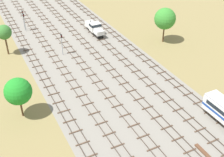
% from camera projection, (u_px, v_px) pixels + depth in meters
% --- Properties ---
extents(ground_plane, '(480.00, 480.00, 0.00)m').
position_uv_depth(ground_plane, '(80.00, 49.00, 74.60)').
color(ground_plane, olive).
extents(ballast_bed, '(27.44, 176.00, 0.01)m').
position_uv_depth(ballast_bed, '(80.00, 49.00, 74.60)').
color(ballast_bed, gray).
rests_on(ballast_bed, ground).
extents(track_far_left, '(2.40, 126.00, 0.29)m').
position_uv_depth(track_far_left, '(32.00, 57.00, 70.82)').
color(track_far_left, '#47382D').
rests_on(track_far_left, ground).
extents(track_left, '(2.40, 126.00, 0.29)m').
position_uv_depth(track_left, '(52.00, 53.00, 72.60)').
color(track_left, '#47382D').
rests_on(track_left, ground).
extents(track_centre_left, '(2.40, 126.00, 0.29)m').
position_uv_depth(track_centre_left, '(70.00, 49.00, 74.38)').
color(track_centre_left, '#47382D').
rests_on(track_centre_left, ground).
extents(track_centre, '(2.40, 126.00, 0.29)m').
position_uv_depth(track_centre, '(87.00, 45.00, 76.17)').
color(track_centre, '#47382D').
rests_on(track_centre, ground).
extents(track_centre_right, '(2.40, 126.00, 0.29)m').
position_uv_depth(track_centre_right, '(104.00, 42.00, 77.95)').
color(track_centre_right, '#47382D').
rests_on(track_centre_right, ground).
extents(track_right, '(2.40, 126.00, 0.29)m').
position_uv_depth(track_right, '(119.00, 38.00, 79.74)').
color(track_right, '#47382D').
rests_on(track_right, ground).
extents(shunter_loco_centre_right_mid, '(2.74, 8.46, 3.10)m').
position_uv_depth(shunter_loco_centre_right_mid, '(95.00, 27.00, 81.16)').
color(shunter_loco_centre_right_mid, white).
rests_on(shunter_loco_centre_right_mid, ground).
extents(signal_post_nearest, '(0.28, 0.47, 5.24)m').
position_uv_depth(signal_post_nearest, '(24.00, 20.00, 82.13)').
color(signal_post_nearest, gray).
rests_on(signal_post_nearest, ground).
extents(signal_post_near, '(0.28, 0.47, 5.48)m').
position_uv_depth(signal_post_near, '(62.00, 42.00, 70.39)').
color(signal_post_near, gray).
rests_on(signal_post_near, ground).
extents(signal_post_mid, '(0.28, 0.47, 5.76)m').
position_uv_depth(signal_post_mid, '(23.00, 17.00, 82.88)').
color(signal_post_mid, gray).
rests_on(signal_post_mid, ground).
extents(lineside_tree_0, '(4.72, 4.72, 7.64)m').
position_uv_depth(lineside_tree_0, '(18.00, 91.00, 50.24)').
color(lineside_tree_0, '#4C331E').
rests_on(lineside_tree_0, ground).
extents(lineside_tree_1, '(5.43, 5.43, 9.08)m').
position_uv_depth(lineside_tree_1, '(165.00, 19.00, 74.84)').
color(lineside_tree_1, '#4C331E').
rests_on(lineside_tree_1, ground).
extents(lineside_tree_2, '(3.49, 3.49, 7.49)m').
position_uv_depth(lineside_tree_2, '(4.00, 32.00, 69.45)').
color(lineside_tree_2, '#4C331E').
rests_on(lineside_tree_2, ground).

